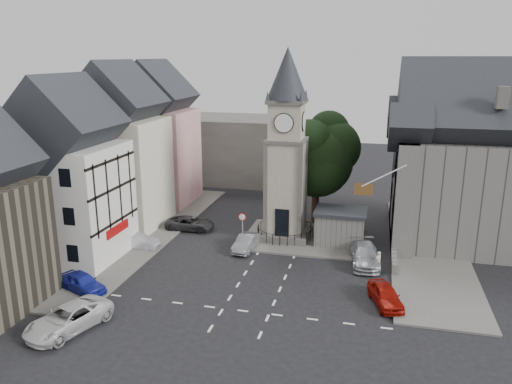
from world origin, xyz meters
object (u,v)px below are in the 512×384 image
(pedestrian, at_px, (378,261))
(car_west_blue, at_px, (82,282))
(clock_tower, at_px, (286,147))
(car_east_red, at_px, (385,295))
(stone_shelter, at_px, (340,227))

(pedestrian, bearing_deg, car_west_blue, -20.48)
(car_west_blue, relative_size, pedestrian, 2.51)
(clock_tower, height_order, car_east_red, clock_tower)
(car_east_red, bearing_deg, clock_tower, 111.11)
(car_west_blue, distance_m, pedestrian, 21.15)
(stone_shelter, bearing_deg, clock_tower, 174.16)
(stone_shelter, bearing_deg, pedestrian, -56.14)
(stone_shelter, xyz_separation_m, pedestrian, (3.20, -4.77, -0.77))
(car_east_red, bearing_deg, car_west_blue, 170.54)
(stone_shelter, xyz_separation_m, car_west_blue, (-16.30, -12.97, -0.89))
(stone_shelter, bearing_deg, car_east_red, -69.68)
(clock_tower, distance_m, car_east_red, 15.42)
(car_west_blue, height_order, car_east_red, car_west_blue)
(clock_tower, bearing_deg, pedestrian, -33.33)
(car_west_blue, bearing_deg, car_east_red, -57.09)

